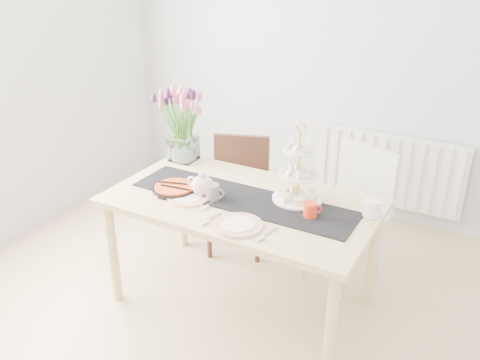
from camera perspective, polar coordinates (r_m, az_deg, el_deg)
The scene contains 15 objects.
room_shell at distance 2.34m, azimuth -6.77°, elevation 3.83°, with size 4.50×4.50×4.50m.
radiator at distance 4.36m, azimuth 16.40°, elevation 1.04°, with size 1.20×0.08×0.60m, color white.
dining_table at distance 3.08m, azimuth 0.22°, elevation -3.43°, with size 1.60×0.90×0.75m.
chair_brown at distance 3.83m, azimuth -0.09°, elevation -0.56°, with size 0.54×0.54×0.85m.
chair_white at distance 3.52m, azimuth 12.57°, elevation -2.62°, with size 0.60×0.60×0.93m.
table_runner at distance 3.05m, azimuth 0.23°, elevation -2.09°, with size 1.40×0.35×0.01m, color black.
tulip_vase at distance 3.52m, azimuth -6.55°, elevation 7.38°, with size 0.62×0.62×0.53m.
cake_stand at distance 2.99m, azimuth 6.54°, elevation -0.16°, with size 0.30×0.30×0.44m.
teapot at distance 3.07m, azimuth -4.25°, elevation -0.58°, with size 0.22×0.18×0.14m, color silver, non-canonical shape.
cream_jug at distance 2.93m, azimuth 14.56°, elevation -3.10°, with size 0.10×0.10×0.10m, color white.
tart_tin at distance 3.17m, azimuth -7.35°, elevation -0.95°, with size 0.28×0.28×0.03m.
mug_grey at distance 3.02m, azimuth -3.11°, elevation -1.38°, with size 0.08×0.08×0.10m, color slate.
mug_orange at distance 2.85m, azimuth 7.90°, elevation -3.37°, with size 0.08×0.08×0.09m, color red.
plate_left at distance 3.07m, azimuth -5.82°, elevation -1.92°, with size 0.26×0.26×0.01m, color white.
plate_right at distance 2.76m, azimuth -0.19°, elevation -5.09°, with size 0.27×0.27×0.01m, color white.
Camera 1 is at (1.30, -1.76, 2.13)m, focal length 38.00 mm.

